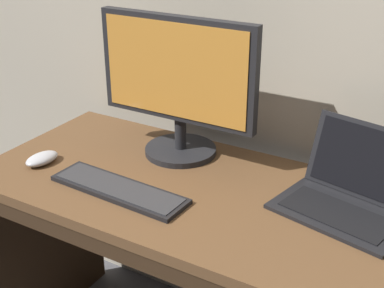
% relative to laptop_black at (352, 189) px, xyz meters
% --- Properties ---
extents(desk, '(1.52, 0.63, 0.78)m').
position_rel_laptop_black_xyz_m(desk, '(-0.34, -0.13, -0.26)').
color(desk, brown).
rests_on(desk, ground).
extents(laptop_black, '(0.39, 0.34, 0.22)m').
position_rel_laptop_black_xyz_m(laptop_black, '(0.00, 0.00, 0.00)').
color(laptop_black, black).
rests_on(laptop_black, desk).
extents(external_monitor, '(0.54, 0.24, 0.46)m').
position_rel_laptop_black_xyz_m(external_monitor, '(-0.58, 0.04, 0.20)').
color(external_monitor, black).
rests_on(external_monitor, desk).
extents(wired_keyboard, '(0.44, 0.15, 0.02)m').
position_rel_laptop_black_xyz_m(wired_keyboard, '(-0.61, -0.26, -0.05)').
color(wired_keyboard, black).
rests_on(wired_keyboard, desk).
extents(computer_mouse, '(0.08, 0.12, 0.03)m').
position_rel_laptop_black_xyz_m(computer_mouse, '(-0.93, -0.23, -0.04)').
color(computer_mouse, '#B7B7BC').
rests_on(computer_mouse, desk).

